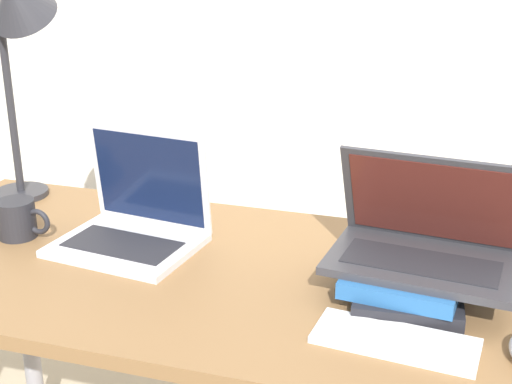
% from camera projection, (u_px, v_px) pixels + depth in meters
% --- Properties ---
extents(desk, '(1.78, 0.71, 0.78)m').
position_uv_depth(desk, '(272.00, 311.00, 1.48)').
color(desk, brown).
rests_on(desk, ground_plane).
extents(laptop_left, '(0.33, 0.28, 0.25)m').
position_uv_depth(laptop_left, '(134.00, 222.00, 1.59)').
color(laptop_left, silver).
rests_on(laptop_left, desk).
extents(book_stack, '(0.23, 0.28, 0.06)m').
position_uv_depth(book_stack, '(408.00, 280.00, 1.37)').
color(book_stack, black).
rests_on(book_stack, desk).
extents(laptop_on_books, '(0.37, 0.25, 0.22)m').
position_uv_depth(laptop_on_books, '(425.00, 242.00, 1.36)').
color(laptop_on_books, '#333338').
rests_on(laptop_on_books, book_stack).
extents(wireless_keyboard, '(0.29, 0.14, 0.01)m').
position_uv_depth(wireless_keyboard, '(395.00, 340.00, 1.21)').
color(wireless_keyboard, white).
rests_on(wireless_keyboard, desk).
extents(mug, '(0.13, 0.09, 0.09)m').
position_uv_depth(mug, '(18.00, 219.00, 1.62)').
color(mug, '#232328').
rests_on(mug, desk).
extents(desk_lamp, '(0.23, 0.20, 0.60)m').
position_uv_depth(desk_lamp, '(16.00, 27.00, 1.68)').
color(desk_lamp, '#28282D').
rests_on(desk_lamp, desk).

